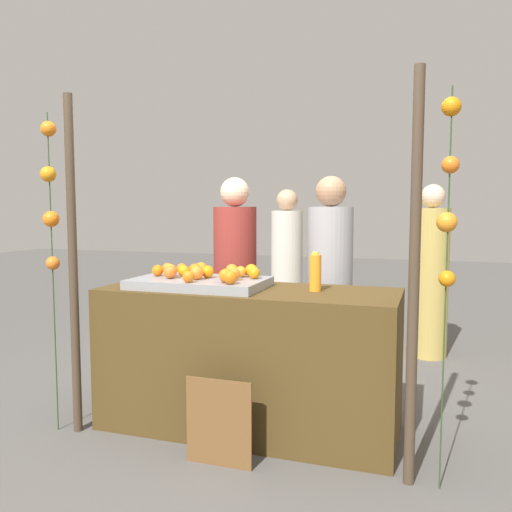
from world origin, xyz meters
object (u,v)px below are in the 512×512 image
Objects in this scene: orange_1 at (170,272)px; orange_0 at (234,274)px; vendor_right at (330,296)px; chalkboard_sign at (219,423)px; vendor_left at (235,292)px; juice_bottle at (315,273)px; stall_counter at (249,359)px.

orange_0 is at bearing 5.58° from orange_1.
orange_1 is 1.24m from vendor_right.
vendor_left reaches higher than chalkboard_sign.
vendor_left is at bearing 78.58° from orange_1.
orange_1 reaches higher than orange_0.
orange_0 is at bearing -167.17° from juice_bottle.
vendor_right reaches higher than orange_1.
orange_0 is 0.05× the size of vendor_left.
juice_bottle is (0.43, 0.05, 0.58)m from stall_counter.
orange_0 is at bearing -137.49° from stall_counter.
orange_1 is 0.83m from vendor_left.
juice_bottle is at bearing -38.82° from vendor_left.
vendor_right is at bearing 42.42° from orange_1.
orange_1 is at bearing 140.38° from chalkboard_sign.
vendor_right is at bearing 92.77° from juice_bottle.
juice_bottle is at bearing 54.96° from chalkboard_sign.
juice_bottle reaches higher than orange_1.
chalkboard_sign is at bearing -39.62° from orange_1.
orange_0 is 0.05× the size of vendor_right.
vendor_left is 1.00× the size of vendor_right.
orange_1 is at bearing -167.70° from stall_counter.
vendor_right is (0.40, 0.71, 0.32)m from stall_counter.
chalkboard_sign is (0.09, -0.47, -0.78)m from orange_0.
orange_0 is 0.92m from chalkboard_sign.
vendor_left is (-0.27, 0.74, -0.24)m from orange_0.
stall_counter is 0.72m from juice_bottle.
orange_0 is 0.16× the size of chalkboard_sign.
juice_bottle is at bearing 12.83° from orange_0.
vendor_left is (0.16, 0.78, -0.25)m from orange_1.
stall_counter is 1.14× the size of vendor_left.
orange_0 is 0.97× the size of orange_1.
orange_0 is 0.82m from vendor_left.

